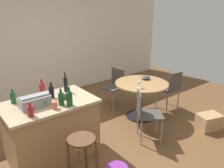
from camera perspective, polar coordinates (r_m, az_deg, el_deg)
name	(u,v)px	position (r m, az deg, el deg)	size (l,w,h in m)	color
ground_plane	(102,139)	(4.06, -2.45, -13.64)	(8.80, 8.80, 0.00)	brown
back_wall	(38,43)	(5.76, -18.22, 9.86)	(8.00, 0.10, 2.70)	silver
kitchen_island	(51,129)	(3.57, -15.06, -10.91)	(1.30, 0.83, 0.90)	#A37A4C
wooden_stool	(82,150)	(2.96, -7.59, -16.28)	(0.35, 0.35, 0.67)	brown
dining_table	(141,91)	(4.58, 7.42, -1.73)	(1.06, 1.06, 0.75)	black
folding_chair_near	(114,85)	(5.10, 0.61, -0.14)	(0.46, 0.46, 0.86)	#47423D
folding_chair_far	(146,112)	(3.84, 8.60, -7.03)	(0.56, 0.56, 0.87)	#47423D
folding_chair_left	(171,87)	(5.04, 14.57, -0.82)	(0.44, 0.44, 0.88)	#47423D
toolbox	(35,101)	(3.25, -18.89, -4.15)	(0.40, 0.22, 0.17)	gray
bottle_0	(69,98)	(3.15, -10.71, -3.59)	(0.08, 0.08, 0.28)	#194C23
bottle_1	(42,89)	(3.60, -17.20, -1.24)	(0.08, 0.08, 0.26)	maroon
bottle_2	(66,84)	(3.66, -11.63, -0.09)	(0.06, 0.06, 0.32)	black
bottle_3	(51,92)	(3.48, -15.05, -1.89)	(0.08, 0.08, 0.24)	black
bottle_4	(13,98)	(3.47, -23.69, -3.19)	(0.08, 0.08, 0.21)	#194C23
bottle_5	(30,111)	(3.00, -19.94, -6.43)	(0.08, 0.08, 0.19)	maroon
bottle_6	(61,99)	(3.20, -12.72, -3.63)	(0.08, 0.08, 0.24)	#194C23
cup_0	(66,97)	(3.38, -11.49, -3.20)	(0.11, 0.07, 0.08)	#383838
cup_1	(55,105)	(3.12, -14.30, -5.21)	(0.11, 0.07, 0.10)	#DB6651
wine_glass	(139,83)	(4.20, 6.82, 0.35)	(0.07, 0.07, 0.14)	silver
serving_bowl	(146,78)	(4.73, 8.55, 1.58)	(0.18, 0.18, 0.07)	#383838
cardboard_box	(209,122)	(4.65, 23.29, -8.73)	(0.43, 0.30, 0.29)	tan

